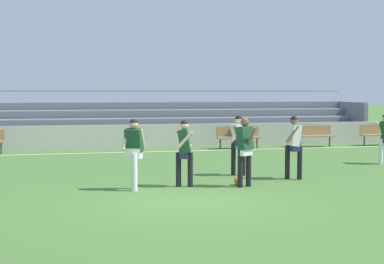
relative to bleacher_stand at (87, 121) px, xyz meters
name	(u,v)px	position (x,y,z in m)	size (l,w,h in m)	color
ground_plane	(187,202)	(1.49, -14.03, -1.00)	(160.00, 160.00, 0.00)	#477033
field_line_sideline	(131,152)	(1.49, -3.96, -1.00)	(44.00, 0.12, 0.01)	white
sideline_wall	(127,136)	(1.49, -2.27, -0.53)	(48.00, 0.16, 0.96)	#BCB7AD
bleacher_stand	(87,121)	(0.00, 0.00, 0.00)	(25.74, 3.08, 2.38)	#9EA3AD
bench_near_wall_gap	(238,135)	(5.90, -3.48, -0.46)	(1.80, 0.40, 0.90)	#99754C
bench_near_bin	(380,133)	(12.29, -3.48, -0.46)	(1.80, 0.40, 0.90)	#99754C
bench_far_right	(312,134)	(9.12, -3.48, -0.46)	(1.80, 0.40, 0.90)	#99754C
spectator_seated	(239,132)	(5.90, -3.60, -0.30)	(0.36, 0.42, 1.21)	#2D2D38
player_white_overlapping	(294,142)	(4.90, -11.59, -0.01)	(0.60, 0.45, 1.67)	black
player_dark_pressing_high	(245,145)	(3.26, -12.46, 0.01)	(0.48, 0.61, 1.69)	black
player_dark_dropping_back	(134,148)	(0.59, -12.32, -0.01)	(0.61, 0.45, 1.67)	white
player_white_on_ball	(238,140)	(3.68, -10.60, -0.02)	(0.57, 0.45, 1.66)	black
player_dark_wide_right	(184,147)	(1.84, -12.13, -0.04)	(0.46, 0.59, 1.62)	black
soccer_ball	(238,181)	(3.19, -12.18, -0.89)	(0.22, 0.22, 0.22)	orange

